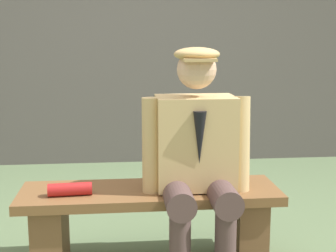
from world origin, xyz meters
TOP-DOWN VIEW (x-y plane):
  - bench at (0.00, 0.00)m, footprint 1.42×0.43m
  - seated_man at (-0.25, 0.06)m, footprint 0.59×0.59m
  - rolled_magazine at (0.42, 0.07)m, footprint 0.23×0.08m
  - stadium_wall at (0.00, -2.38)m, footprint 12.00×0.24m

SIDE VIEW (x-z plane):
  - bench at x=0.00m, z-range 0.06..0.49m
  - rolled_magazine at x=0.42m, z-range 0.43..0.50m
  - seated_man at x=-0.25m, z-range 0.05..1.24m
  - stadium_wall at x=0.00m, z-range 0.00..2.16m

